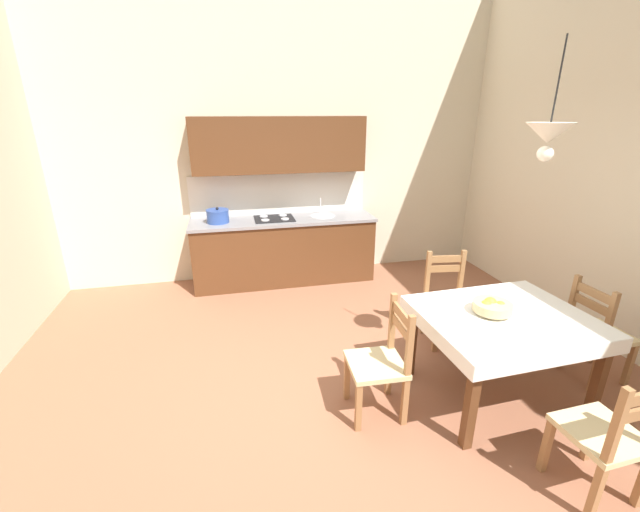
# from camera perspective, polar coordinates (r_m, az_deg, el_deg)

# --- Properties ---
(ground_plane) EXTENTS (6.41, 6.31, 0.10)m
(ground_plane) POSITION_cam_1_polar(r_m,az_deg,el_deg) (3.61, 2.06, -19.87)
(ground_plane) COLOR #935B42
(wall_back) EXTENTS (6.41, 0.12, 4.13)m
(wall_back) POSITION_cam_1_polar(r_m,az_deg,el_deg) (5.64, -5.71, 17.84)
(wall_back) COLOR beige
(wall_back) RESTS_ON ground_plane
(kitchen_cabinetry) EXTENTS (2.46, 0.63, 2.20)m
(kitchen_cabinetry) POSITION_cam_1_polar(r_m,az_deg,el_deg) (5.48, -5.35, 4.99)
(kitchen_cabinetry) COLOR #56331C
(kitchen_cabinetry) RESTS_ON ground_plane
(dining_table) EXTENTS (1.32, 1.10, 0.75)m
(dining_table) POSITION_cam_1_polar(r_m,az_deg,el_deg) (3.56, 24.57, -9.35)
(dining_table) COLOR #56331C
(dining_table) RESTS_ON ground_plane
(dining_chair_camera_side) EXTENTS (0.44, 0.44, 0.93)m
(dining_chair_camera_side) POSITION_cam_1_polar(r_m,az_deg,el_deg) (3.12, 35.78, -20.13)
(dining_chair_camera_side) COLOR #D1BC89
(dining_chair_camera_side) RESTS_ON ground_plane
(dining_chair_tv_side) EXTENTS (0.44, 0.44, 0.93)m
(dining_chair_tv_side) POSITION_cam_1_polar(r_m,az_deg,el_deg) (3.22, 8.71, -14.77)
(dining_chair_tv_side) COLOR #D1BC89
(dining_chair_tv_side) RESTS_ON ground_plane
(dining_chair_kitchen_side) EXTENTS (0.47, 0.47, 0.93)m
(dining_chair_kitchen_side) POSITION_cam_1_polar(r_m,az_deg,el_deg) (4.31, 17.66, -6.05)
(dining_chair_kitchen_side) COLOR #D1BC89
(dining_chair_kitchen_side) RESTS_ON ground_plane
(dining_chair_window_side) EXTENTS (0.43, 0.43, 0.93)m
(dining_chair_window_side) POSITION_cam_1_polar(r_m,az_deg,el_deg) (4.28, 34.68, -9.05)
(dining_chair_window_side) COLOR #D1BC89
(dining_chair_window_side) RESTS_ON ground_plane
(fruit_bowl) EXTENTS (0.30, 0.30, 0.12)m
(fruit_bowl) POSITION_cam_1_polar(r_m,az_deg,el_deg) (3.45, 23.28, -6.62)
(fruit_bowl) COLOR tan
(fruit_bowl) RESTS_ON dining_table
(pendant_lamp) EXTENTS (0.32, 0.32, 0.80)m
(pendant_lamp) POSITION_cam_1_polar(r_m,az_deg,el_deg) (3.30, 29.77, 14.77)
(pendant_lamp) COLOR black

